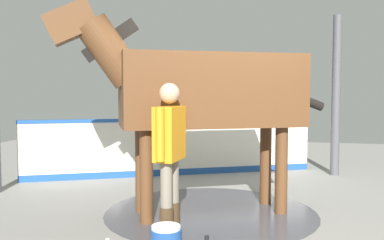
% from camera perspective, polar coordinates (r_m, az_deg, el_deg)
% --- Properties ---
extents(ground_plane, '(16.00, 16.00, 0.02)m').
position_cam_1_polar(ground_plane, '(5.76, 6.41, -12.05)').
color(ground_plane, gray).
extents(wet_patch, '(2.75, 2.75, 0.00)m').
position_cam_1_polar(wet_patch, '(5.62, 2.54, -12.32)').
color(wet_patch, '#4C4C54').
rests_on(wet_patch, ground).
extents(barrier_wall, '(4.97, 2.47, 1.08)m').
position_cam_1_polar(barrier_wall, '(7.92, -2.50, -3.92)').
color(barrier_wall, silver).
rests_on(barrier_wall, ground).
extents(roof_post_far, '(0.16, 0.16, 2.98)m').
position_cam_1_polar(roof_post_far, '(8.31, 18.89, 3.10)').
color(roof_post_far, '#4C4C51').
rests_on(roof_post_far, ground).
extents(horse, '(3.35, 1.92, 2.65)m').
position_cam_1_polar(horse, '(5.36, 1.38, 3.96)').
color(horse, brown).
rests_on(horse, ground).
extents(handler, '(0.26, 0.67, 1.66)m').
position_cam_1_polar(handler, '(4.59, -3.04, -3.78)').
color(handler, '#47331E').
rests_on(handler, ground).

